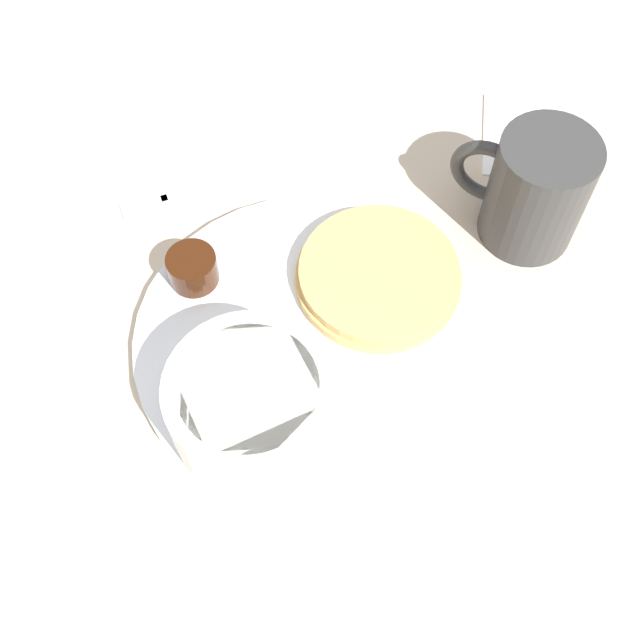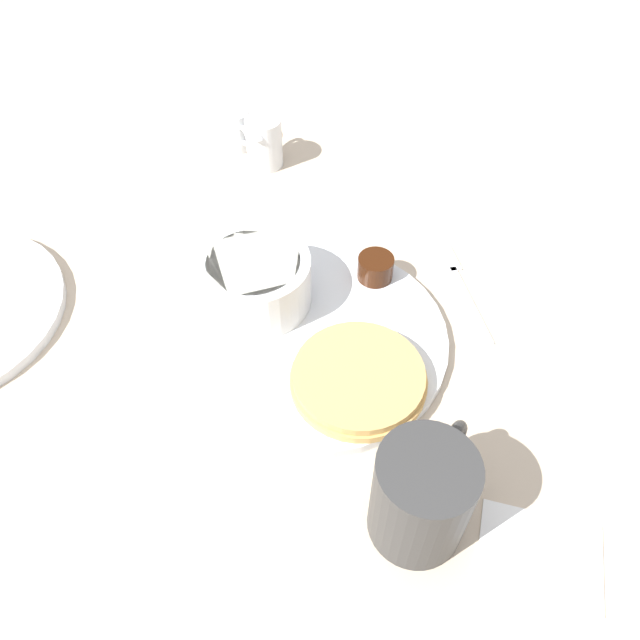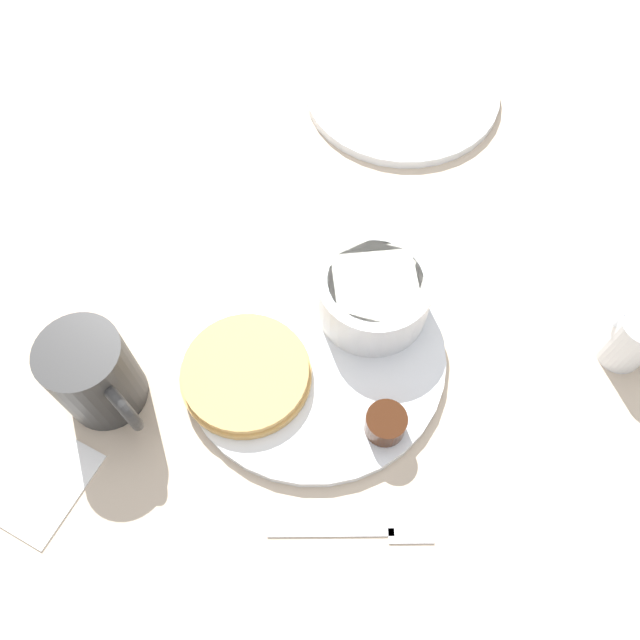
% 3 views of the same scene
% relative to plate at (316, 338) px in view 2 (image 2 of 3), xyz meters
% --- Properties ---
extents(ground_plane, '(4.00, 4.00, 0.00)m').
position_rel_plate_xyz_m(ground_plane, '(0.00, 0.00, -0.01)').
color(ground_plane, '#C6B299').
extents(plate, '(0.27, 0.27, 0.01)m').
position_rel_plate_xyz_m(plate, '(0.00, 0.00, 0.00)').
color(plate, white).
rests_on(plate, ground_plane).
extents(pancake_stack, '(0.13, 0.13, 0.02)m').
position_rel_plate_xyz_m(pancake_stack, '(-0.05, 0.06, 0.01)').
color(pancake_stack, tan).
rests_on(pancake_stack, plate).
extents(bowl, '(0.12, 0.12, 0.06)m').
position_rel_plate_xyz_m(bowl, '(0.07, -0.04, 0.04)').
color(bowl, white).
rests_on(bowl, plate).
extents(syrup_cup, '(0.04, 0.04, 0.03)m').
position_rel_plate_xyz_m(syrup_cup, '(-0.06, -0.09, 0.02)').
color(syrup_cup, '#38190A').
rests_on(syrup_cup, plate).
extents(butter_ramekin, '(0.04, 0.04, 0.04)m').
position_rel_plate_xyz_m(butter_ramekin, '(0.08, -0.07, 0.02)').
color(butter_ramekin, white).
rests_on(butter_ramekin, plate).
extents(coffee_mug, '(0.08, 0.11, 0.10)m').
position_rel_plate_xyz_m(coffee_mug, '(-0.10, 0.19, 0.04)').
color(coffee_mug, '#333333').
rests_on(coffee_mug, ground_plane).
extents(creamer_pitcher_near, '(0.05, 0.07, 0.07)m').
position_rel_plate_xyz_m(creamer_pitcher_near, '(0.10, -0.31, 0.03)').
color(creamer_pitcher_near, white).
rests_on(creamer_pitcher_near, ground_plane).
extents(creamer_pitcher_far, '(0.05, 0.06, 0.06)m').
position_rel_plate_xyz_m(creamer_pitcher_far, '(0.15, -0.35, 0.02)').
color(creamer_pitcher_far, white).
rests_on(creamer_pitcher_far, ground_plane).
extents(fork, '(0.06, 0.15, 0.00)m').
position_rel_plate_xyz_m(fork, '(-0.16, -0.10, -0.00)').
color(fork, silver).
rests_on(fork, ground_plane).
extents(napkin, '(0.11, 0.09, 0.00)m').
position_rel_plate_xyz_m(napkin, '(-0.20, 0.21, -0.00)').
color(napkin, white).
rests_on(napkin, ground_plane).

